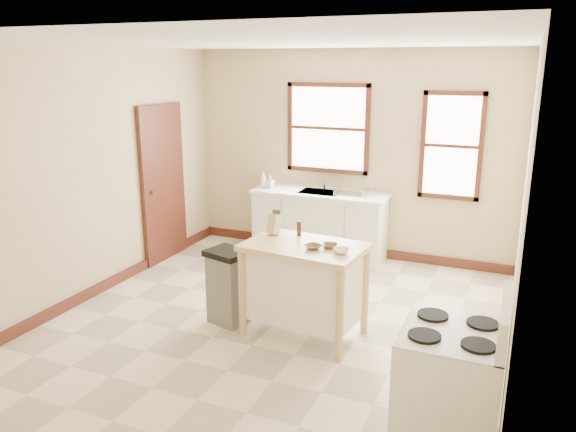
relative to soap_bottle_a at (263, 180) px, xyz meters
The scene contains 23 objects.
floor 2.62m from the soap_bottle_a, 62.28° to the right, with size 5.00×5.00×0.00m, color tan.
ceiling 2.99m from the soap_bottle_a, 62.28° to the right, with size 5.00×5.00×0.00m, color white.
wall_back 1.24m from the soap_bottle_a, 18.33° to the left, with size 4.50×0.04×2.80m, color tan.
wall_left 2.44m from the soap_bottle_a, 117.97° to the right, with size 0.04×5.00×2.80m, color tan.
wall_right 4.00m from the soap_bottle_a, 32.29° to the right, with size 0.04×5.00×2.80m, color tan.
window_main 1.14m from the soap_bottle_a, 23.18° to the left, with size 1.17×0.06×1.22m, color #3B1E10, non-canonical shape.
window_side 2.56m from the soap_bottle_a, ahead, with size 0.77×0.06×1.37m, color #3B1E10, non-canonical shape.
door_left 1.37m from the soap_bottle_a, 142.76° to the right, with size 0.06×0.90×2.10m, color #3B1E10.
baseboard_back 1.52m from the soap_bottle_a, 16.93° to the left, with size 4.50×0.04×0.12m, color #3B1E10.
baseboard_left 2.59m from the soap_bottle_a, 117.34° to the right, with size 0.04×5.00×0.12m, color #3B1E10.
sink_counter 1.00m from the soap_bottle_a, ahead, with size 1.86×0.62×0.92m, color silver, non-canonical shape.
faucet 0.86m from the soap_bottle_a, 17.02° to the left, with size 0.03×0.03×0.22m, color silver.
soap_bottle_a is the anchor object (origin of this frame).
soap_bottle_b 0.11m from the soap_bottle_a, ahead, with size 0.08×0.08×0.17m, color #B2B2B2.
dish_rack 1.27m from the soap_bottle_a, ahead, with size 0.41×0.31×0.10m, color silver, non-canonical shape.
kitchen_island 2.69m from the soap_bottle_a, 55.88° to the right, with size 1.14×0.72×0.93m, color #FBCE93, non-canonical shape.
knife_block 2.26m from the soap_bottle_a, 61.70° to the right, with size 0.10×0.10×0.20m, color tan, non-canonical shape.
pepper_grinder 2.34m from the soap_bottle_a, 55.61° to the right, with size 0.04×0.04×0.15m, color #471E13.
bowl_a 2.77m from the soap_bottle_a, 54.81° to the right, with size 0.16×0.16×0.04m, color brown.
bowl_b 2.78m from the soap_bottle_a, 51.52° to the right, with size 0.15×0.15×0.04m, color brown.
bowl_c 2.96m from the soap_bottle_a, 50.51° to the right, with size 0.15×0.15×0.05m, color white.
trash_bin 2.43m from the soap_bottle_a, 73.47° to the right, with size 0.40×0.34×0.79m, color #5E5F5C, non-canonical shape.
gas_stove 4.57m from the soap_bottle_a, 48.34° to the right, with size 0.73×0.73×1.17m, color white, non-canonical shape.
Camera 1 is at (2.22, -4.81, 2.62)m, focal length 35.00 mm.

